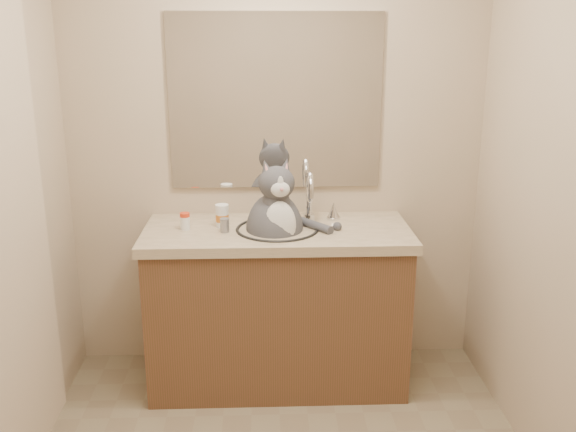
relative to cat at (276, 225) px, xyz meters
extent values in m
cube|color=tan|center=(0.01, 0.31, 0.32)|extent=(2.20, 0.01, 2.40)
cube|color=brown|center=(0.01, 0.02, -0.48)|extent=(1.30, 0.55, 0.80)
cube|color=#CCB393|center=(0.01, 0.02, -0.05)|extent=(1.34, 0.59, 0.05)
torus|color=black|center=(0.01, 0.00, -0.02)|extent=(0.42, 0.42, 0.02)
ellipsoid|color=white|center=(0.01, 0.00, -0.10)|extent=(0.40, 0.40, 0.15)
cylinder|color=silver|center=(0.18, 0.17, 0.07)|extent=(0.03, 0.03, 0.18)
torus|color=silver|center=(0.18, 0.11, 0.16)|extent=(0.03, 0.16, 0.16)
cone|color=silver|center=(0.31, 0.17, 0.02)|extent=(0.06, 0.06, 0.08)
cube|color=white|center=(0.01, 0.29, 0.57)|extent=(1.10, 0.02, 0.90)
ellipsoid|color=#49494E|center=(-0.01, 0.01, -0.04)|extent=(0.35, 0.38, 0.39)
ellipsoid|color=silver|center=(0.02, -0.09, 0.02)|extent=(0.17, 0.12, 0.24)
ellipsoid|color=#49494E|center=(0.01, -0.03, 0.22)|extent=(0.21, 0.19, 0.17)
ellipsoid|color=silver|center=(0.02, -0.10, 0.21)|extent=(0.10, 0.07, 0.08)
sphere|color=#D88C8C|center=(0.03, -0.12, 0.21)|extent=(0.02, 0.02, 0.02)
cone|color=#49494E|center=(-0.05, -0.03, 0.30)|extent=(0.09, 0.07, 0.09)
cone|color=#49494E|center=(0.05, -0.01, 0.30)|extent=(0.09, 0.07, 0.09)
cylinder|color=#49494E|center=(0.19, 0.02, -0.01)|extent=(0.19, 0.23, 0.04)
cylinder|color=white|center=(-0.45, 0.02, 0.01)|extent=(0.05, 0.05, 0.07)
cylinder|color=red|center=(-0.45, 0.02, 0.05)|extent=(0.05, 0.05, 0.02)
cylinder|color=white|center=(-0.27, 0.06, 0.02)|extent=(0.08, 0.08, 0.09)
cylinder|color=orange|center=(-0.27, 0.06, 0.02)|extent=(0.08, 0.08, 0.04)
cylinder|color=white|center=(-0.27, 0.06, 0.08)|extent=(0.08, 0.08, 0.02)
cylinder|color=gray|center=(-0.25, -0.03, 0.01)|extent=(0.06, 0.06, 0.07)
camera|label=1|loc=(-0.06, -3.05, 0.95)|focal=40.00mm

